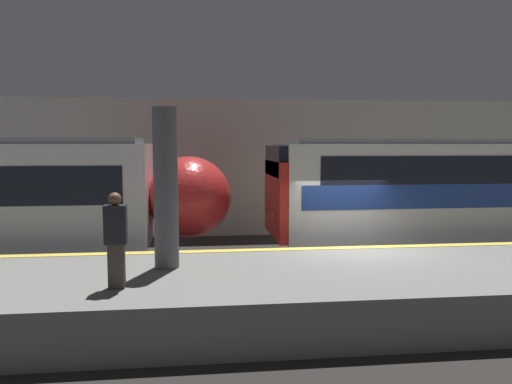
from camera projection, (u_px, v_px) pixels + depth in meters
ground_plane at (354, 284)px, 12.44m from camera, size 120.00×120.00×0.00m
platform at (386, 289)px, 10.34m from camera, size 40.00×4.16×0.96m
station_rear_barrier at (299, 168)px, 19.08m from camera, size 50.00×0.15×5.13m
support_pillar_near at (166, 188)px, 10.11m from camera, size 0.50×0.50×3.27m
person_waiting at (116, 238)px, 8.71m from camera, size 0.38×0.24×1.69m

